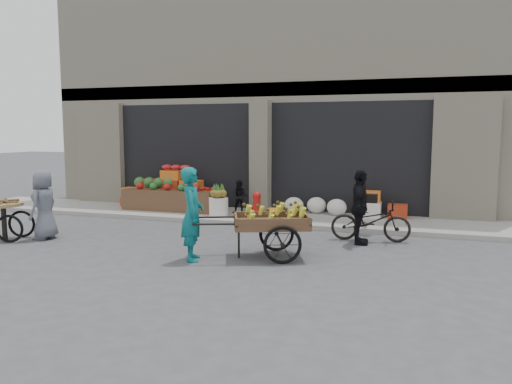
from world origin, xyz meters
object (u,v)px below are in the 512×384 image
(fire_hydrant, at_px, (257,204))
(seated_person, at_px, (240,197))
(tricycle_cart, at_px, (3,215))
(cyclist, at_px, (360,207))
(vendor_grey, at_px, (44,205))
(bicycle, at_px, (371,221))
(pineapple_bin, at_px, (219,207))
(orange_bucket, at_px, (274,214))
(vendor_woman, at_px, (192,214))
(banana_cart, at_px, (269,220))

(fire_hydrant, distance_m, seated_person, 0.96)
(fire_hydrant, relative_size, seated_person, 0.76)
(tricycle_cart, xyz_separation_m, cyclist, (7.55, 2.01, 0.24))
(tricycle_cart, height_order, vendor_grey, vendor_grey)
(vendor_grey, xyz_separation_m, cyclist, (6.76, 1.64, 0.03))
(tricycle_cart, bearing_deg, bicycle, -0.09)
(pineapple_bin, distance_m, bicycle, 4.36)
(bicycle, bearing_deg, vendor_grey, 101.62)
(cyclist, bearing_deg, fire_hydrant, 54.51)
(orange_bucket, bearing_deg, pineapple_bin, 176.42)
(vendor_woman, bearing_deg, bicycle, -70.24)
(fire_hydrant, xyz_separation_m, vendor_woman, (0.04, -4.01, 0.37))
(bicycle, bearing_deg, pineapple_bin, 67.31)
(fire_hydrant, xyz_separation_m, tricycle_cart, (-4.70, -3.71, 0.06))
(bicycle, xyz_separation_m, cyclist, (-0.20, -0.40, 0.35))
(vendor_woman, distance_m, tricycle_cart, 4.76)
(seated_person, relative_size, banana_cart, 0.36)
(seated_person, relative_size, tricycle_cart, 0.64)
(tricycle_cart, distance_m, vendor_grey, 0.89)
(orange_bucket, xyz_separation_m, vendor_grey, (-4.41, -3.28, 0.50))
(banana_cart, bearing_deg, vendor_grey, 157.67)
(vendor_woman, bearing_deg, tricycle_cart, 64.17)
(fire_hydrant, bearing_deg, vendor_grey, -139.56)
(tricycle_cart, bearing_deg, seated_person, 30.10)
(fire_hydrant, bearing_deg, vendor_woman, -89.45)
(banana_cart, relative_size, vendor_woman, 1.47)
(vendor_grey, bearing_deg, vendor_woman, 76.08)
(vendor_grey, bearing_deg, tricycle_cart, -68.88)
(fire_hydrant, height_order, seated_person, seated_person)
(vendor_grey, height_order, bicycle, vendor_grey)
(pineapple_bin, height_order, tricycle_cart, tricycle_cart)
(pineapple_bin, relative_size, vendor_woman, 0.30)
(cyclist, bearing_deg, vendor_grey, 98.92)
(fire_hydrant, distance_m, orange_bucket, 0.55)
(banana_cart, bearing_deg, pineapple_bin, 103.47)
(seated_person, distance_m, bicycle, 4.23)
(tricycle_cart, bearing_deg, banana_cart, -14.20)
(vendor_woman, distance_m, vendor_grey, 4.01)
(vendor_grey, bearing_deg, orange_bucket, 122.38)
(vendor_grey, distance_m, bicycle, 7.26)
(fire_hydrant, distance_m, banana_cart, 3.63)
(vendor_woman, bearing_deg, fire_hydrant, -21.66)
(seated_person, relative_size, vendor_woman, 0.53)
(fire_hydrant, xyz_separation_m, seated_person, (-0.70, 0.65, 0.08))
(orange_bucket, relative_size, banana_cart, 0.12)
(seated_person, relative_size, vendor_grey, 0.60)
(banana_cart, height_order, vendor_woman, vendor_woman)
(fire_hydrant, distance_m, vendor_grey, 5.15)
(fire_hydrant, bearing_deg, pineapple_bin, 177.40)
(fire_hydrant, bearing_deg, tricycle_cart, -141.72)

